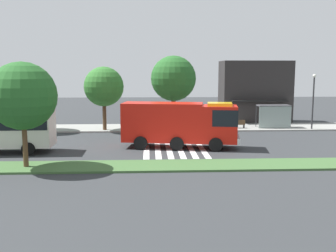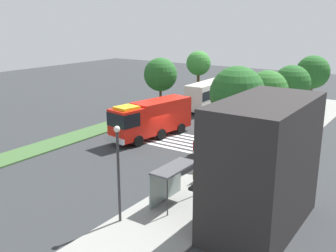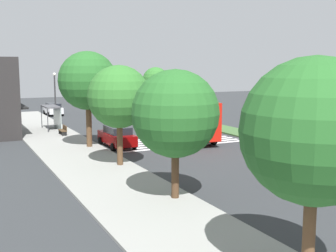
% 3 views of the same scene
% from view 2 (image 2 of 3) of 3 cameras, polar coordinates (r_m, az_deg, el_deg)
% --- Properties ---
extents(ground_plane, '(120.00, 120.00, 0.00)m').
position_cam_2_polar(ground_plane, '(38.62, -0.65, -2.17)').
color(ground_plane, '#2D3033').
extents(sidewalk, '(60.00, 5.40, 0.14)m').
position_cam_2_polar(sidewalk, '(34.40, 12.06, -4.64)').
color(sidewalk, gray).
rests_on(sidewalk, ground_plane).
extents(median_strip, '(60.00, 3.00, 0.14)m').
position_cam_2_polar(median_strip, '(43.53, -9.33, -0.24)').
color(median_strip, '#3D6033').
rests_on(median_strip, ground_plane).
extents(crosswalk, '(4.95, 11.75, 0.01)m').
position_cam_2_polar(crosswalk, '(39.19, -0.03, -1.89)').
color(crosswalk, silver).
rests_on(crosswalk, ground_plane).
extents(fire_truck, '(9.76, 4.00, 3.74)m').
position_cam_2_polar(fire_truck, '(39.01, -2.70, 1.21)').
color(fire_truck, red).
rests_on(fire_truck, ground_plane).
extents(parked_car_west, '(4.80, 2.06, 1.75)m').
position_cam_2_polar(parked_car_west, '(36.29, 6.90, -1.95)').
color(parked_car_west, '#720505').
rests_on(parked_car_west, ground_plane).
extents(transit_bus, '(10.39, 3.02, 3.68)m').
position_cam_2_polar(transit_bus, '(52.39, 6.46, 4.88)').
color(transit_bus, silver).
rests_on(transit_bus, ground_plane).
extents(bus_stop_shelter, '(3.50, 1.40, 2.46)m').
position_cam_2_polar(bus_stop_shelter, '(25.31, 0.28, -7.31)').
color(bus_stop_shelter, '#4C4C51').
rests_on(bus_stop_shelter, sidewalk).
extents(bench_near_shelter, '(1.60, 0.50, 0.90)m').
position_cam_2_polar(bench_near_shelter, '(28.95, 4.75, -7.12)').
color(bench_near_shelter, '#4C3823').
rests_on(bench_near_shelter, sidewalk).
extents(street_lamp, '(0.36, 0.36, 5.80)m').
position_cam_2_polar(street_lamp, '(22.44, -7.27, -5.79)').
color(street_lamp, '#2D2D30').
rests_on(street_lamp, sidewalk).
extents(storefront_building, '(8.30, 4.95, 7.47)m').
position_cam_2_polar(storefront_building, '(22.60, 13.69, -5.58)').
color(storefront_building, '#282626').
rests_on(storefront_building, ground_plane).
extents(sidewalk_tree_far_west, '(4.47, 4.47, 6.82)m').
position_cam_2_polar(sidewalk_tree_far_west, '(56.44, 20.37, 7.37)').
color(sidewalk_tree_far_west, '#513823').
rests_on(sidewalk_tree_far_west, sidewalk).
extents(sidewalk_tree_west, '(4.31, 4.31, 6.37)m').
position_cam_2_polar(sidewalk_tree_west, '(48.01, 17.62, 5.92)').
color(sidewalk_tree_west, '#47301E').
rests_on(sidewalk_tree_west, sidewalk).
extents(sidewalk_tree_center, '(4.12, 4.12, 6.59)m').
position_cam_2_polar(sidewalk_tree_center, '(40.55, 14.29, 4.98)').
color(sidewalk_tree_center, '#513823').
rests_on(sidewalk_tree_center, sidewalk).
extents(sidewalk_tree_east, '(4.71, 4.71, 7.72)m').
position_cam_2_polar(sidewalk_tree_east, '(33.81, 10.05, 4.63)').
color(sidewalk_tree_east, '#513823').
rests_on(sidewalk_tree_east, sidewalk).
extents(median_tree_far_west, '(3.63, 3.63, 6.96)m').
position_cam_2_polar(median_tree_far_west, '(58.75, 4.47, 9.08)').
color(median_tree_far_west, '#513823').
rests_on(median_tree_far_west, median_strip).
extents(median_tree_west, '(4.31, 4.31, 6.73)m').
position_cam_2_polar(median_tree_west, '(50.71, -1.11, 7.51)').
color(median_tree_west, '#513823').
rests_on(median_tree_west, median_strip).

